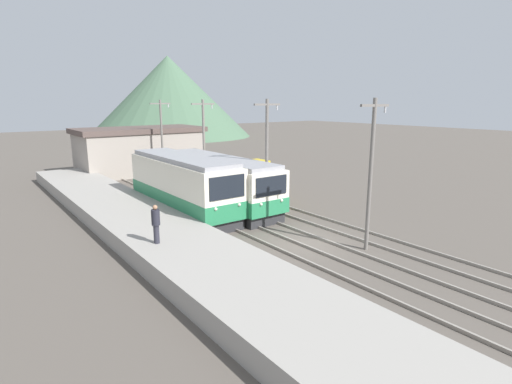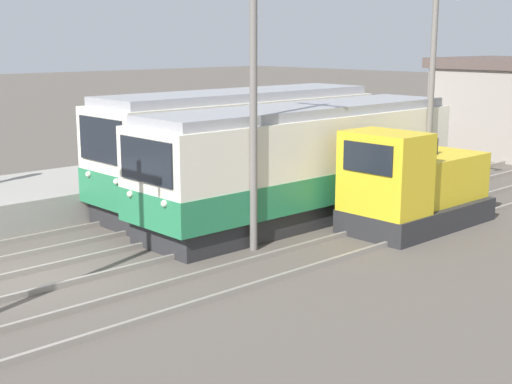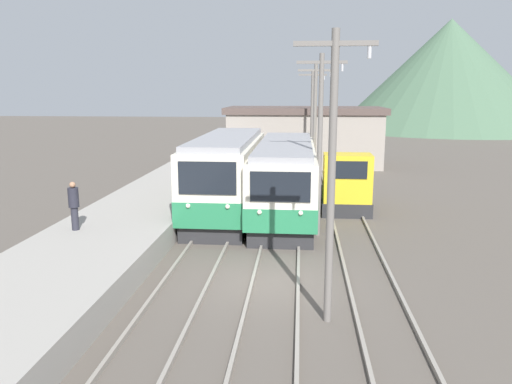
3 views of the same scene
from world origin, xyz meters
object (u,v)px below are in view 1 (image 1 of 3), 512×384
commuter_train_left (183,188)px  catenary_mast_mid (267,153)px  shunting_locomotive (241,182)px  catenary_mast_far (204,143)px  person_on_platform (156,222)px  catenary_mast_distant (162,136)px  catenary_mast_near (371,170)px  commuter_train_center (218,184)px

commuter_train_left → catenary_mast_mid: bearing=-37.6°
shunting_locomotive → catenary_mast_far: 4.37m
shunting_locomotive → person_on_platform: 13.44m
shunting_locomotive → catenary_mast_distant: size_ratio=0.67×
catenary_mast_near → catenary_mast_mid: 8.02m
commuter_train_center → catenary_mast_far: bearing=71.5°
person_on_platform → catenary_mast_mid: bearing=20.0°
commuter_train_left → catenary_mast_distant: 13.63m
commuter_train_left → catenary_mast_distant: catenary_mast_distant is taller
catenary_mast_mid → catenary_mast_far: 8.02m
catenary_mast_near → catenary_mast_distant: bearing=90.0°
catenary_mast_distant → catenary_mast_far: bearing=-90.0°
commuter_train_center → person_on_platform: commuter_train_center is taller
commuter_train_center → shunting_locomotive: bearing=27.1°
shunting_locomotive → person_on_platform: size_ratio=2.75×
shunting_locomotive → catenary_mast_mid: catenary_mast_mid is taller
person_on_platform → commuter_train_center: bearing=42.1°
commuter_train_left → catenary_mast_mid: size_ratio=1.43×
catenary_mast_far → person_on_platform: bearing=-128.6°
commuter_train_left → person_on_platform: bearing=-125.6°
shunting_locomotive → catenary_mast_near: (-1.49, -13.08, 2.83)m
commuter_train_left → shunting_locomotive: size_ratio=2.14×
shunting_locomotive → catenary_mast_distant: bearing=97.7°
commuter_train_center → shunting_locomotive: 3.40m
catenary_mast_mid → person_on_platform: (-9.02, -3.29, -2.12)m
catenary_mast_distant → person_on_platform: 21.44m
catenary_mast_near → catenary_mast_far: same height
commuter_train_center → shunting_locomotive: size_ratio=2.38×
catenary_mast_distant → catenary_mast_near: bearing=-90.0°
catenary_mast_mid → person_on_platform: 9.84m
commuter_train_center → catenary_mast_far: (1.51, 4.51, 2.38)m
catenary_mast_mid → shunting_locomotive: bearing=73.5°
catenary_mast_near → catenary_mast_mid: bearing=90.0°
catenary_mast_far → catenary_mast_distant: (0.00, 8.02, 0.00)m
commuter_train_center → shunting_locomotive: (3.00, 1.54, -0.45)m
catenary_mast_near → person_on_platform: size_ratio=4.11×
catenary_mast_far → catenary_mast_distant: bearing=90.0°
commuter_train_left → catenary_mast_far: (4.31, 4.71, 2.25)m
person_on_platform → commuter_train_left: bearing=54.4°
commuter_train_left → catenary_mast_mid: catenary_mast_mid is taller
commuter_train_center → catenary_mast_mid: bearing=-66.8°
catenary_mast_far → person_on_platform: catenary_mast_far is taller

